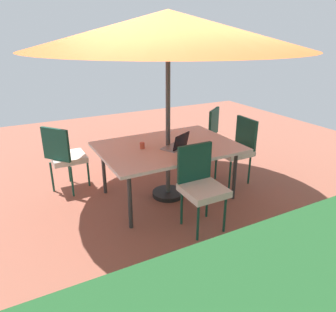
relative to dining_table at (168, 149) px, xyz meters
name	(u,v)px	position (x,y,z in m)	size (l,w,h in m)	color
ground_plane	(168,196)	(0.00, 0.00, -0.71)	(10.00, 10.00, 0.02)	#935442
dining_table	(168,149)	(0.00, 0.00, 0.00)	(1.82, 1.29, 0.75)	silver
patio_umbrella	(168,30)	(0.00, 0.00, 1.48)	(3.39, 3.39, 2.41)	#4C4C4C
chair_west	(237,147)	(-1.15, 0.05, -0.15)	(0.46, 0.46, 0.98)	silver
chair_southeast	(65,155)	(1.20, -0.82, -0.15)	(0.58, 0.58, 0.98)	silver
chair_southwest	(205,133)	(-1.14, -0.79, -0.15)	(0.58, 0.58, 0.98)	silver
chair_north	(201,183)	(0.02, 0.83, -0.15)	(0.46, 0.46, 0.98)	silver
laptop	(177,145)	(-0.05, 0.16, 0.09)	(0.40, 0.36, 0.21)	gray
cup	(142,146)	(0.35, -0.05, 0.09)	(0.06, 0.06, 0.08)	#CC4C33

